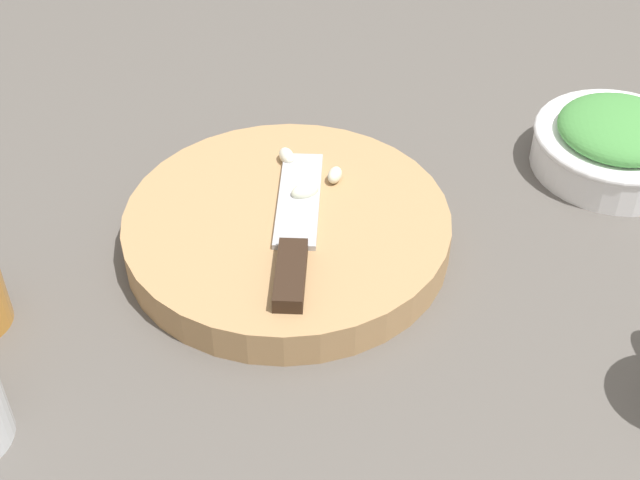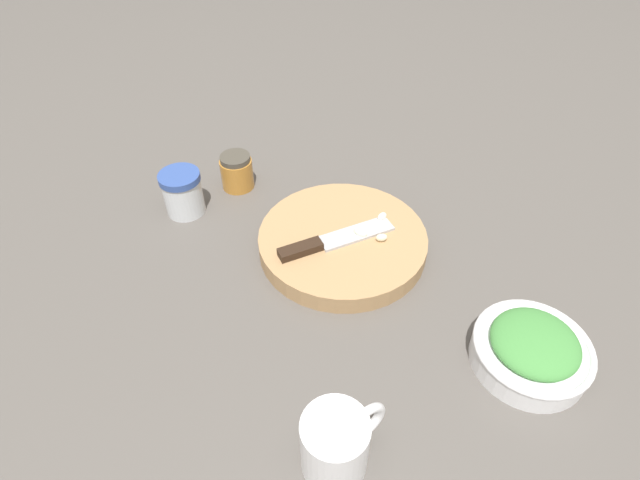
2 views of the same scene
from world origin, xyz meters
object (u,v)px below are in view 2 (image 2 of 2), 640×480
(herb_bowl, at_px, (532,349))
(spice_jar, at_px, (183,193))
(chef_knife, at_px, (330,241))
(coffee_mug, at_px, (337,444))
(garlic_cloves, at_px, (372,229))
(cutting_board, at_px, (342,242))
(honey_jar, at_px, (237,172))

(herb_bowl, distance_m, spice_jar, 0.59)
(chef_knife, bearing_deg, spice_jar, -139.83)
(chef_knife, distance_m, coffee_mug, 0.32)
(herb_bowl, xyz_separation_m, coffee_mug, (0.11, 0.26, 0.02))
(chef_knife, bearing_deg, garlic_cloves, 85.86)
(cutting_board, bearing_deg, spice_jar, 19.76)
(garlic_cloves, height_order, honey_jar, honey_jar)
(herb_bowl, bearing_deg, honey_jar, -2.60)
(garlic_cloves, distance_m, spice_jar, 0.33)
(chef_knife, xyz_separation_m, coffee_mug, (-0.21, 0.25, 0.01))
(coffee_mug, bearing_deg, herb_bowl, -113.47)
(cutting_board, bearing_deg, chef_knife, 82.12)
(chef_knife, distance_m, honey_jar, 0.25)
(cutting_board, height_order, coffee_mug, coffee_mug)
(herb_bowl, height_order, coffee_mug, coffee_mug)
(cutting_board, xyz_separation_m, coffee_mug, (-0.20, 0.28, 0.03))
(chef_knife, height_order, herb_bowl, herb_bowl)
(garlic_cloves, relative_size, coffee_mug, 0.67)
(chef_knife, bearing_deg, coffee_mug, -24.37)
(coffee_mug, bearing_deg, spice_jar, -20.65)
(herb_bowl, height_order, spice_jar, spice_jar)
(spice_jar, relative_size, honey_jar, 1.18)
(garlic_cloves, bearing_deg, spice_jar, 23.45)
(chef_knife, relative_size, herb_bowl, 1.22)
(spice_jar, bearing_deg, coffee_mug, 159.35)
(honey_jar, bearing_deg, chef_knife, 171.01)
(chef_knife, distance_m, spice_jar, 0.27)
(chef_knife, height_order, spice_jar, spice_jar)
(chef_knife, height_order, coffee_mug, coffee_mug)
(honey_jar, bearing_deg, spice_jar, 80.12)
(chef_knife, xyz_separation_m, honey_jar, (0.25, -0.04, -0.00))
(herb_bowl, relative_size, coffee_mug, 1.43)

